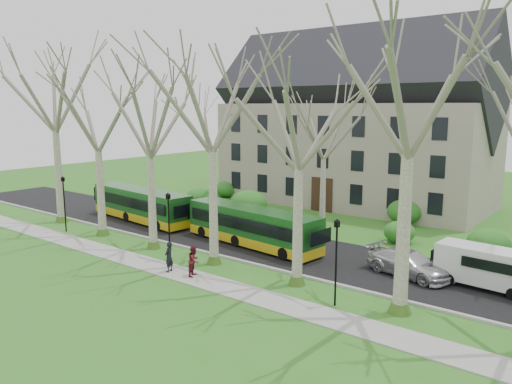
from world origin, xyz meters
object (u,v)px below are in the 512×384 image
sedan (408,263)px  pedestrian_a (169,257)px  bus_follow (252,226)px  pedestrian_b (194,261)px  van_a (486,268)px  bus_lead (141,204)px

sedan → pedestrian_a: pedestrian_a is taller
bus_follow → pedestrian_a: 7.52m
pedestrian_b → van_a: bearing=-79.7°
bus_lead → van_a: 27.42m
bus_follow → pedestrian_a: size_ratio=6.11×
bus_follow → pedestrian_a: (-0.35, -7.49, -0.48)m
van_a → pedestrian_a: van_a is taller
bus_lead → pedestrian_b: (13.60, -7.25, -0.51)m
van_a → sedan: bearing=-166.4°
bus_lead → bus_follow: 12.25m
pedestrian_a → pedestrian_b: (1.70, 0.39, -0.01)m
bus_follow → sedan: size_ratio=2.17×
bus_lead → van_a: bus_lead is taller
pedestrian_a → pedestrian_b: pedestrian_a is taller
bus_follow → pedestrian_b: (1.36, -7.11, -0.48)m
sedan → pedestrian_a: bearing=138.6°
sedan → van_a: (4.04, 0.65, 0.37)m
sedan → pedestrian_b: (-9.76, -7.65, 0.16)m
bus_lead → pedestrian_b: size_ratio=6.25×
van_a → pedestrian_b: van_a is taller
sedan → pedestrian_b: size_ratio=2.84×
bus_lead → sedan: 23.37m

